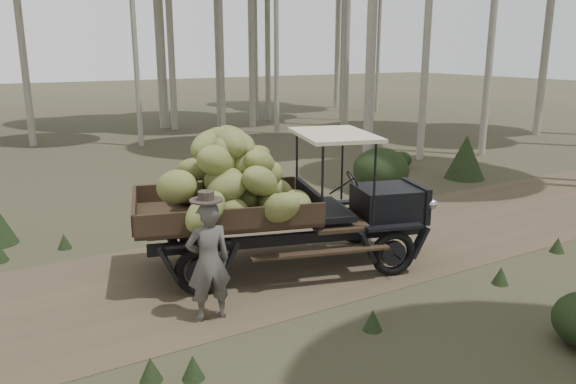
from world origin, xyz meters
name	(u,v)px	position (x,y,z in m)	size (l,w,h in m)	color
ground	(238,271)	(0.00, 0.00, 0.00)	(120.00, 120.00, 0.00)	#473D2B
dirt_track	(238,271)	(0.00, 0.00, 0.00)	(70.00, 4.00, 0.01)	brown
banana_truck	(259,186)	(0.34, -0.20, 1.51)	(5.34, 3.10, 2.60)	black
farmer	(208,260)	(-1.10, -1.37, 0.89)	(0.67, 0.51, 1.87)	#504E4A
undergrowth	(285,305)	(-0.53, -2.52, 0.55)	(24.08, 19.58, 1.38)	#233319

